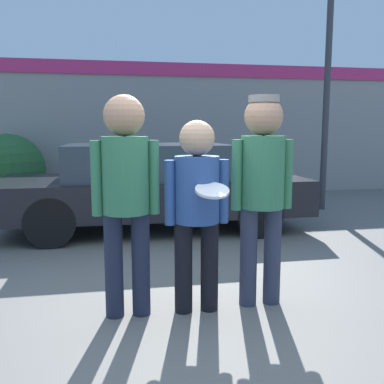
{
  "coord_description": "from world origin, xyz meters",
  "views": [
    {
      "loc": [
        -0.56,
        -3.27,
        1.53
      ],
      "look_at": [
        0.11,
        0.37,
        1.0
      ],
      "focal_mm": 40.0,
      "sensor_mm": 36.0,
      "label": 1
    }
  ],
  "objects_px": {
    "person_middle_with_frisbee": "(197,200)",
    "person_right": "(262,179)",
    "parked_car_near": "(151,185)",
    "person_left": "(126,185)",
    "shrub": "(9,170)",
    "street_lamp": "(343,21)"
  },
  "relations": [
    {
      "from": "person_middle_with_frisbee",
      "to": "person_right",
      "type": "distance_m",
      "value": 0.6
    },
    {
      "from": "parked_car_near",
      "to": "person_right",
      "type": "bearing_deg",
      "value": -77.74
    },
    {
      "from": "person_middle_with_frisbee",
      "to": "parked_car_near",
      "type": "bearing_deg",
      "value": 91.74
    },
    {
      "from": "person_left",
      "to": "parked_car_near",
      "type": "xyz_separation_m",
      "value": [
        0.48,
        3.13,
        -0.42
      ]
    },
    {
      "from": "person_left",
      "to": "shrub",
      "type": "height_order",
      "value": "person_left"
    },
    {
      "from": "person_left",
      "to": "person_middle_with_frisbee",
      "type": "relative_size",
      "value": 1.12
    },
    {
      "from": "person_middle_with_frisbee",
      "to": "parked_car_near",
      "type": "relative_size",
      "value": 0.35
    },
    {
      "from": "person_left",
      "to": "street_lamp",
      "type": "bearing_deg",
      "value": 45.19
    },
    {
      "from": "parked_car_near",
      "to": "person_middle_with_frisbee",
      "type": "bearing_deg",
      "value": -88.26
    },
    {
      "from": "parked_car_near",
      "to": "person_left",
      "type": "bearing_deg",
      "value": -98.79
    },
    {
      "from": "person_right",
      "to": "person_middle_with_frisbee",
      "type": "bearing_deg",
      "value": -175.37
    },
    {
      "from": "street_lamp",
      "to": "shrub",
      "type": "xyz_separation_m",
      "value": [
        -6.34,
        1.55,
        -2.8
      ]
    },
    {
      "from": "person_right",
      "to": "shrub",
      "type": "height_order",
      "value": "person_right"
    },
    {
      "from": "person_left",
      "to": "street_lamp",
      "type": "height_order",
      "value": "street_lamp"
    },
    {
      "from": "person_right",
      "to": "street_lamp",
      "type": "relative_size",
      "value": 0.32
    },
    {
      "from": "parked_car_near",
      "to": "street_lamp",
      "type": "relative_size",
      "value": 0.81
    },
    {
      "from": "person_left",
      "to": "shrub",
      "type": "relative_size",
      "value": 1.24
    },
    {
      "from": "person_left",
      "to": "shrub",
      "type": "distance_m",
      "value": 6.15
    },
    {
      "from": "person_left",
      "to": "parked_car_near",
      "type": "distance_m",
      "value": 3.2
    },
    {
      "from": "person_middle_with_frisbee",
      "to": "street_lamp",
      "type": "height_order",
      "value": "street_lamp"
    },
    {
      "from": "shrub",
      "to": "person_left",
      "type": "bearing_deg",
      "value": -69.24
    },
    {
      "from": "person_left",
      "to": "person_right",
      "type": "xyz_separation_m",
      "value": [
        1.16,
        0.03,
        0.02
      ]
    }
  ]
}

